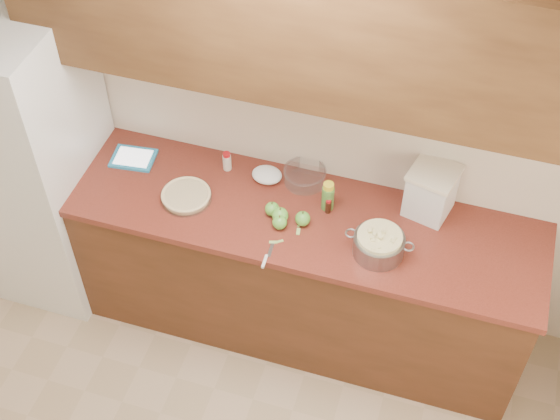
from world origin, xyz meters
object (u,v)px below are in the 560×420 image
(pie, at_px, (186,196))
(tablet, at_px, (133,158))
(flour_canister, at_px, (431,191))
(colander, at_px, (379,244))

(pie, xyz_separation_m, tablet, (-0.38, 0.19, -0.01))
(flour_canister, bearing_deg, pie, -166.34)
(pie, relative_size, tablet, 1.07)
(tablet, bearing_deg, colander, -16.24)
(pie, height_order, flour_canister, flour_canister)
(flour_canister, bearing_deg, tablet, -176.29)
(colander, relative_size, flour_canister, 1.22)
(pie, relative_size, flour_canister, 0.95)
(colander, distance_m, tablet, 1.41)
(colander, bearing_deg, tablet, 170.14)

